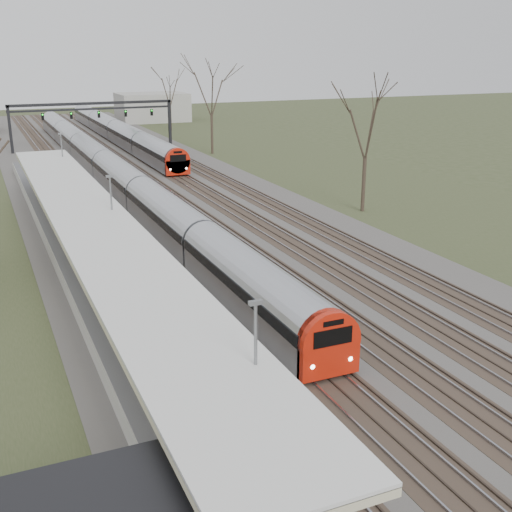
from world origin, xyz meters
The scene contains 7 objects.
track_bed centered at (0.26, 55.00, 0.06)m, with size 24.00×160.00×0.22m.
platform centered at (-9.05, 37.50, 0.50)m, with size 3.50×69.00×1.00m, color #9E9B93.
canopy centered at (-9.05, 32.99, 3.93)m, with size 4.10×50.00×3.11m.
signal_gantry centered at (0.29, 84.99, 4.91)m, with size 21.00×0.59×6.08m.
tree_east_far centered at (14.00, 42.00, 7.29)m, with size 5.00×5.00×10.30m.
train_near centered at (-2.50, 63.37, 1.48)m, with size 2.62×90.21×3.05m.
train_far centered at (4.50, 91.55, 1.48)m, with size 2.62×60.21×3.05m.
Camera 1 is at (-14.25, -1.01, 12.67)m, focal length 45.00 mm.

